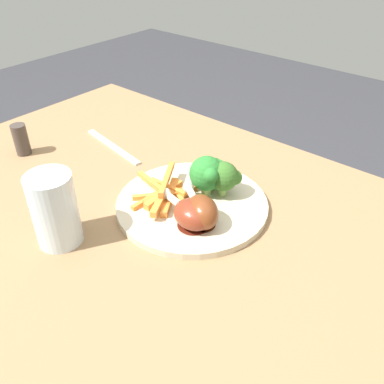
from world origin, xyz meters
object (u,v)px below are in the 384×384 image
at_px(pepper_shaker, 21,140).
at_px(broccoli_floret_front, 223,176).
at_px(carrot_fries_pile, 165,193).
at_px(broccoli_floret_middle, 209,173).
at_px(dinner_plate, 192,204).
at_px(chicken_drumstick_near, 192,213).
at_px(chicken_drumstick_far, 201,210).
at_px(water_glass, 55,210).
at_px(dining_table, 147,255).
at_px(fork, 113,146).
at_px(broccoli_floret_back, 214,170).

bearing_deg(pepper_shaker, broccoli_floret_front, 17.59).
height_order(broccoli_floret_front, carrot_fries_pile, broccoli_floret_front).
bearing_deg(broccoli_floret_middle, dinner_plate, -97.46).
distance_m(broccoli_floret_middle, chicken_drumstick_near, 0.09).
distance_m(broccoli_floret_middle, chicken_drumstick_far, 0.08).
relative_size(chicken_drumstick_far, pepper_shaker, 1.75).
height_order(chicken_drumstick_near, water_glass, water_glass).
height_order(dining_table, broccoli_floret_middle, broccoli_floret_middle).
relative_size(dinner_plate, broccoli_floret_front, 4.06).
xyz_separation_m(fork, pepper_shaker, (-0.12, -0.14, 0.03)).
relative_size(broccoli_floret_middle, chicken_drumstick_far, 0.63).
bearing_deg(carrot_fries_pile, fork, 161.57).
xyz_separation_m(broccoli_floret_middle, fork, (-0.27, 0.02, -0.05)).
bearing_deg(pepper_shaker, fork, 48.12).
height_order(fork, water_glass, water_glass).
bearing_deg(carrot_fries_pile, broccoli_floret_back, 60.27).
distance_m(carrot_fries_pile, chicken_drumstick_far, 0.09).
relative_size(dinner_plate, carrot_fries_pile, 1.97).
relative_size(dinner_plate, chicken_drumstick_near, 2.11).
bearing_deg(water_glass, fork, 123.57).
xyz_separation_m(dining_table, chicken_drumstick_near, (0.11, 0.00, 0.16)).
relative_size(broccoli_floret_front, chicken_drumstick_near, 0.52).
bearing_deg(broccoli_floret_front, broccoli_floret_back, 161.90).
distance_m(broccoli_floret_middle, pepper_shaker, 0.41).
xyz_separation_m(chicken_drumstick_near, pepper_shaker, (-0.42, -0.04, -0.00)).
xyz_separation_m(dining_table, carrot_fries_pile, (0.03, 0.03, 0.14)).
distance_m(carrot_fries_pile, pepper_shaker, 0.35).
xyz_separation_m(broccoli_floret_front, broccoli_floret_back, (-0.02, 0.01, -0.00)).
distance_m(dining_table, broccoli_floret_front, 0.22).
height_order(broccoli_floret_front, fork, broccoli_floret_front).
bearing_deg(chicken_drumstick_far, dinner_plate, 144.32).
bearing_deg(chicken_drumstick_far, broccoli_floret_back, 116.39).
height_order(broccoli_floret_front, chicken_drumstick_far, broccoli_floret_front).
distance_m(broccoli_floret_front, broccoli_floret_middle, 0.02).
height_order(broccoli_floret_middle, chicken_drumstick_far, broccoli_floret_middle).
bearing_deg(broccoli_floret_front, dinner_plate, -118.49).
height_order(broccoli_floret_front, broccoli_floret_back, broccoli_floret_front).
bearing_deg(broccoli_floret_front, water_glass, -117.86).
relative_size(broccoli_floret_back, carrot_fries_pile, 0.44).
bearing_deg(broccoli_floret_back, carrot_fries_pile, -119.73).
bearing_deg(carrot_fries_pile, dinner_plate, 25.98).
relative_size(broccoli_floret_middle, water_glass, 0.61).
distance_m(broccoli_floret_front, carrot_fries_pile, 0.10).
bearing_deg(dining_table, water_glass, -100.39).
relative_size(dinner_plate, broccoli_floret_back, 4.46).
bearing_deg(chicken_drumstick_far, water_glass, -132.84).
bearing_deg(dining_table, chicken_drumstick_far, 6.04).
xyz_separation_m(broccoli_floret_front, pepper_shaker, (-0.41, -0.13, -0.02)).
bearing_deg(broccoli_floret_front, chicken_drumstick_far, -76.30).
height_order(carrot_fries_pile, pepper_shaker, pepper_shaker).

